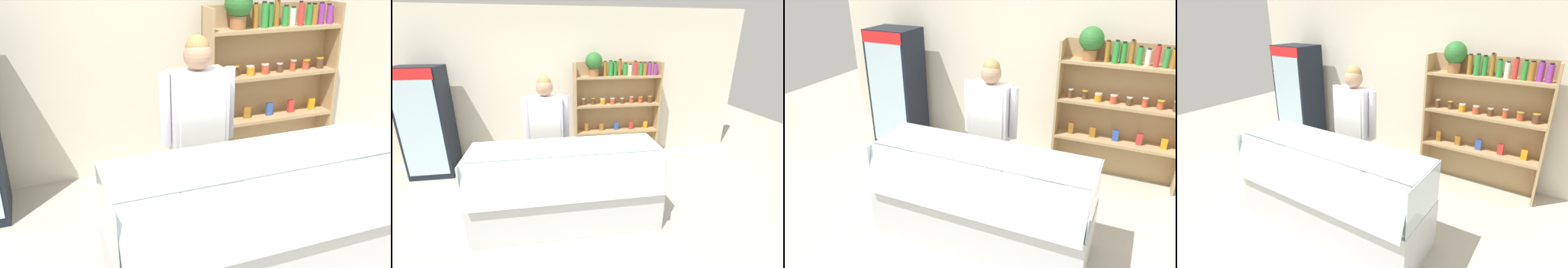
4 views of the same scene
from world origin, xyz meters
The scene contains 4 objects.
back_wall centered at (0.00, 2.16, 1.35)m, with size 6.80×0.10×2.70m, color silver.
shelving_unit centered at (0.88, 1.88, 1.14)m, with size 1.57×0.30×1.97m.
deli_display_case centered at (-0.15, 0.03, 0.31)m, with size 2.19×0.79×1.01m.
shop_clerk centered at (-0.36, 0.76, 1.03)m, with size 0.63×0.25×1.72m.
Camera 1 is at (-1.53, -2.30, 2.28)m, focal length 40.00 mm.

